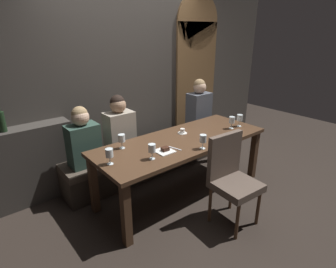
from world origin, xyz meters
name	(u,v)px	position (x,y,z in m)	size (l,w,h in m)	color
ground	(181,192)	(0.00, 0.00, 0.00)	(9.00, 9.00, 0.00)	black
back_wall_tiled	(126,65)	(0.00, 1.22, 1.50)	(6.00, 0.12, 3.00)	#423D38
arched_door	(196,68)	(1.35, 1.15, 1.36)	(0.90, 0.05, 2.55)	brown
back_counter	(26,166)	(-1.55, 1.04, 0.47)	(1.10, 0.28, 0.95)	#38342F
dining_table	(182,146)	(0.00, 0.00, 0.65)	(2.20, 0.84, 0.74)	#412B1C
banquette_bench	(150,158)	(0.00, 0.70, 0.23)	(2.50, 0.44, 0.45)	#312A23
chair_near_side	(231,174)	(0.04, -0.72, 0.56)	(0.47, 0.47, 0.98)	#4C3321
diner_redhead	(83,138)	(-0.97, 0.67, 0.79)	(0.36, 0.24, 0.73)	#2D473D
diner_bearded	(119,127)	(-0.47, 0.68, 0.82)	(0.36, 0.24, 0.78)	#9E9384
diner_far_end	(199,106)	(0.96, 0.67, 0.84)	(0.36, 0.24, 0.82)	#4C515B
wine_bottle_dark_red	(2,121)	(-1.69, 1.02, 1.07)	(0.08, 0.08, 0.33)	black
wine_glass_center_back	(122,139)	(-0.70, 0.24, 0.86)	(0.08, 0.08, 0.16)	silver
wine_glass_end_right	(109,153)	(-0.99, -0.02, 0.86)	(0.08, 0.08, 0.16)	silver
wine_glass_far_left	(240,118)	(0.92, -0.14, 0.85)	(0.08, 0.08, 0.16)	silver
wine_glass_end_left	(152,149)	(-0.60, -0.19, 0.86)	(0.08, 0.08, 0.16)	silver
wine_glass_near_right	(232,120)	(0.76, -0.13, 0.86)	(0.08, 0.08, 0.16)	silver
wine_glass_near_left	(203,139)	(-0.01, -0.34, 0.86)	(0.08, 0.08, 0.16)	silver
espresso_cup	(182,131)	(0.13, 0.15, 0.77)	(0.12, 0.12, 0.06)	white
dessert_plate	(165,150)	(-0.39, -0.14, 0.75)	(0.19, 0.19, 0.05)	white
fork_on_table	(175,148)	(-0.25, -0.15, 0.74)	(0.02, 0.17, 0.01)	silver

